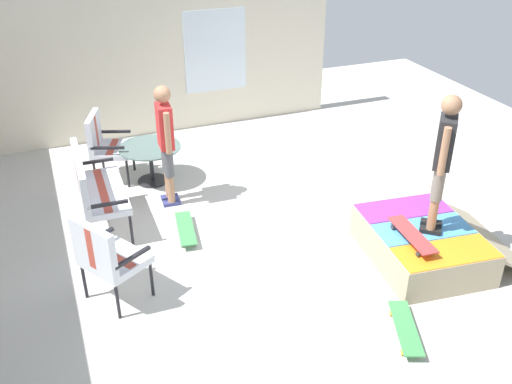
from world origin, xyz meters
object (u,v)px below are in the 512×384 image
object	(u,v)px
patio_table	(151,157)
person_skater	(443,155)
person_watching	(166,137)
skateboard_spare	(406,328)
patio_bench	(92,185)
patio_chair_by_wall	(105,255)
skate_ramp	(423,243)
skateboard_on_ramp	(412,235)
patio_chair_near_house	(104,141)
skateboard_by_bench	(186,229)

from	to	relation	value
patio_table	person_skater	world-z (taller)	person_skater
person_watching	skateboard_spare	size ratio (longest dim) A/B	2.07
patio_bench	patio_chair_by_wall	bearing A→B (deg)	177.15
skate_ramp	patio_table	bearing A→B (deg)	39.66
patio_bench	person_watching	xyz separation A→B (m)	(0.28, -1.03, 0.37)
skate_ramp	patio_chair_by_wall	size ratio (longest dim) A/B	1.83
person_watching	skateboard_on_ramp	world-z (taller)	person_watching
skate_ramp	person_watching	size ratio (longest dim) A/B	1.11
patio_bench	patio_chair_near_house	distance (m)	1.34
skateboard_by_bench	skateboard_spare	distance (m)	3.00
patio_bench	skateboard_on_ramp	distance (m)	3.92
patio_bench	skateboard_on_ramp	size ratio (longest dim) A/B	1.55
skateboard_spare	skateboard_on_ramp	bearing A→B (deg)	-35.03
patio_chair_by_wall	skateboard_by_bench	xyz separation A→B (m)	(0.99, -1.09, -0.53)
person_skater	skateboard_spare	distance (m)	1.90
skate_ramp	patio_chair_near_house	bearing A→B (deg)	42.70
patio_chair_near_house	skateboard_by_bench	bearing A→B (deg)	-160.33
person_skater	skateboard_spare	size ratio (longest dim) A/B	1.99
skate_ramp	person_watching	xyz separation A→B (m)	(2.41, 2.46, 0.77)
skate_ramp	patio_chair_near_house	world-z (taller)	patio_chair_near_house
skateboard_by_bench	person_watching	bearing A→B (deg)	-1.44
patio_table	person_watching	size ratio (longest dim) A/B	0.53
patio_bench	skateboard_by_bench	xyz separation A→B (m)	(-0.60, -1.01, -0.53)
person_watching	skate_ramp	bearing A→B (deg)	-134.37
skateboard_by_bench	skateboard_on_ramp	xyz separation A→B (m)	(-1.70, -2.17, 0.43)
skateboard_by_bench	patio_chair_near_house	bearing A→B (deg)	19.67
person_watching	skateboard_by_bench	size ratio (longest dim) A/B	2.06
patio_chair_by_wall	skateboard_on_ramp	world-z (taller)	patio_chair_by_wall
patio_chair_by_wall	person_skater	size ratio (longest dim) A/B	0.63
skateboard_spare	patio_chair_near_house	bearing A→B (deg)	26.60
patio_chair_near_house	patio_table	distance (m)	0.72
person_watching	skateboard_spare	world-z (taller)	person_watching
person_watching	person_skater	bearing A→B (deg)	-134.20
skate_ramp	person_skater	distance (m)	1.16
patio_table	person_watching	distance (m)	0.90
patio_chair_by_wall	skateboard_spare	xyz separation A→B (m)	(-1.58, -2.65, -0.53)
patio_bench	skateboard_by_bench	bearing A→B (deg)	-120.74
patio_chair_by_wall	person_watching	world-z (taller)	person_watching
person_skater	skateboard_spare	world-z (taller)	person_skater
skateboard_on_ramp	person_skater	bearing A→B (deg)	-68.48
skate_ramp	patio_table	world-z (taller)	patio_table
skateboard_by_bench	person_skater	bearing A→B (deg)	-121.59
patio_chair_by_wall	skateboard_spare	bearing A→B (deg)	-120.83
patio_chair_by_wall	person_watching	size ratio (longest dim) A/B	0.60
patio_bench	patio_table	distance (m)	1.36
skate_ramp	skateboard_spare	xyz separation A→B (m)	(-1.04, 0.93, -0.13)
patio_chair_near_house	skateboard_by_bench	distance (m)	2.09
skateboard_by_bench	skateboard_spare	bearing A→B (deg)	-148.74
patio_chair_near_house	person_watching	bearing A→B (deg)	-145.47
skate_ramp	person_watching	distance (m)	3.53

